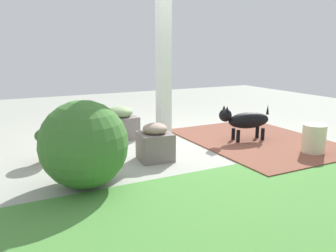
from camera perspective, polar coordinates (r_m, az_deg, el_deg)
name	(u,v)px	position (r m, az deg, el deg)	size (l,w,h in m)	color
ground_plane	(185,145)	(4.89, 2.75, -3.15)	(12.00, 12.00, 0.00)	#9DA092
brick_path	(257,140)	(5.26, 14.55, -2.31)	(1.80, 2.40, 0.02)	brown
lawn_patch	(276,235)	(2.77, 17.33, -16.75)	(5.20, 2.80, 0.01)	#4A883B
porch_pillar	(164,63)	(4.53, -0.74, 10.36)	(0.16, 0.16, 2.30)	white
stone_planter_nearest	(120,123)	(5.25, -7.89, 0.45)	(0.49, 0.45, 0.49)	slate
stone_planter_mid	(155,143)	(4.20, -2.13, -2.81)	(0.43, 0.41, 0.46)	slate
round_shrub	(84,144)	(3.43, -13.74, -2.97)	(0.86, 0.86, 0.86)	#3B6D2E
terracotta_pot_spiky	(81,130)	(4.78, -14.23, -0.59)	(0.21, 0.21, 0.57)	#AA4D40
terracotta_pot_broad	(49,141)	(4.36, -19.00, -2.42)	(0.33, 0.33, 0.42)	#C76B43
dog	(245,120)	(5.13, 12.63, 0.95)	(0.80, 0.33, 0.55)	black
ceramic_urn	(314,139)	(4.84, 22.94, -2.00)	(0.29, 0.29, 0.38)	beige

